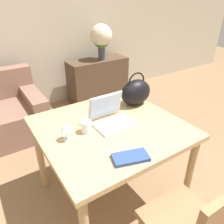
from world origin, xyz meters
The scene contains 9 objects.
wall_back centered at (0.00, 2.96, 1.35)m, with size 10.00×0.06×2.70m.
dining_table centered at (0.12, 0.70, 0.68)m, with size 1.10×1.05×0.78m.
sideboard centered at (1.11, 2.63, 0.37)m, with size 1.03×0.40×0.73m.
laptop centered at (0.15, 0.74, 0.84)m, with size 0.31×0.27×0.23m.
drinking_glass centered at (-0.08, 0.72, 0.82)m, with size 0.08×0.08×0.09m.
wine_glass centered at (-0.24, 0.71, 0.88)m, with size 0.08×0.08×0.14m.
handbag centered at (0.53, 0.89, 0.90)m, with size 0.30×0.19×0.32m.
flower_vase centered at (1.17, 2.58, 1.09)m, with size 0.35×0.35×0.56m.
book centered at (0.02, 0.29, 0.79)m, with size 0.26×0.18×0.02m.
Camera 1 is at (-0.68, -0.55, 1.71)m, focal length 35.00 mm.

